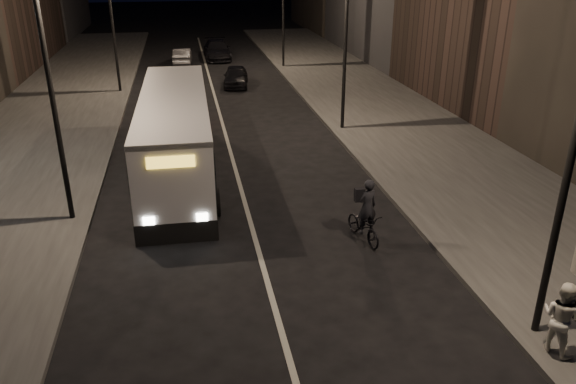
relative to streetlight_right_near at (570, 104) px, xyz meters
name	(u,v)px	position (x,y,z in m)	size (l,w,h in m)	color
ground	(264,269)	(-5.33, 4.00, -5.36)	(180.00, 180.00, 0.00)	black
sidewalk_right	(385,115)	(3.17, 18.00, -5.28)	(7.00, 70.00, 0.16)	#343431
sidewalk_left	(43,133)	(-13.83, 18.00, -5.28)	(7.00, 70.00, 0.16)	#343431
streetlight_right_near	(570,104)	(0.00, 0.00, 0.00)	(1.20, 0.44, 8.12)	black
streetlight_right_mid	(341,15)	(0.00, 16.00, 0.00)	(1.20, 0.44, 8.12)	black
streetlight_left_near	(55,52)	(-10.66, 8.00, 0.00)	(1.20, 0.44, 8.12)	black
streetlight_left_far	(114,1)	(-10.66, 26.00, 0.00)	(1.20, 0.44, 8.12)	black
city_bus	(176,132)	(-7.54, 11.65, -3.67)	(2.87, 11.59, 3.11)	silver
cyclist_on_bicycle	(365,220)	(-2.15, 5.04, -4.68)	(0.98, 1.86, 2.04)	black
pedestrian_woman	(561,317)	(0.27, -0.71, -4.37)	(0.81, 0.63, 1.66)	silver
car_near	(236,76)	(-3.79, 26.65, -4.73)	(1.49, 3.69, 1.26)	black
car_mid	(182,56)	(-7.03, 34.87, -4.75)	(1.30, 3.72, 1.22)	#3E3F41
car_far	(217,50)	(-4.27, 36.65, -4.64)	(2.02, 4.97, 1.44)	black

